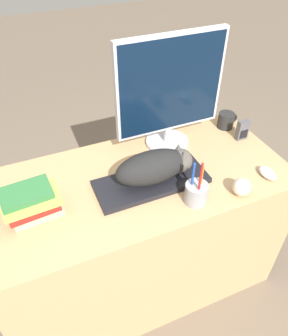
# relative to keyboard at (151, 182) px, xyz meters

# --- Properties ---
(ground_plane) EXTENTS (12.00, 12.00, 0.00)m
(ground_plane) POSITION_rel_keyboard_xyz_m (-0.03, -0.26, -0.78)
(ground_plane) COLOR #6B5B4C
(desk) EXTENTS (1.33, 0.63, 0.77)m
(desk) POSITION_rel_keyboard_xyz_m (-0.03, 0.05, -0.40)
(desk) COLOR tan
(desk) RESTS_ON ground_plane
(keyboard) EXTENTS (0.48, 0.19, 0.02)m
(keyboard) POSITION_rel_keyboard_xyz_m (0.00, 0.00, 0.00)
(keyboard) COLOR black
(keyboard) RESTS_ON desk
(cat) EXTENTS (0.34, 0.14, 0.14)m
(cat) POSITION_rel_keyboard_xyz_m (0.02, 0.00, 0.08)
(cat) COLOR black
(cat) RESTS_ON keyboard
(monitor) EXTENTS (0.50, 0.21, 0.53)m
(monitor) POSITION_rel_keyboard_xyz_m (0.19, 0.23, 0.28)
(monitor) COLOR #B7B7BC
(monitor) RESTS_ON desk
(computer_mouse) EXTENTS (0.06, 0.09, 0.03)m
(computer_mouse) POSITION_rel_keyboard_xyz_m (0.48, -0.15, 0.00)
(computer_mouse) COLOR silver
(computer_mouse) RESTS_ON desk
(coffee_mug) EXTENTS (0.11, 0.08, 0.08)m
(coffee_mug) POSITION_rel_keyboard_xyz_m (0.54, 0.25, 0.03)
(coffee_mug) COLOR black
(coffee_mug) RESTS_ON desk
(pen_cup) EXTENTS (0.09, 0.09, 0.21)m
(pen_cup) POSITION_rel_keyboard_xyz_m (0.12, -0.16, 0.04)
(pen_cup) COLOR #939399
(pen_cup) RESTS_ON desk
(baseball) EXTENTS (0.08, 0.08, 0.08)m
(baseball) POSITION_rel_keyboard_xyz_m (0.31, -0.20, 0.03)
(baseball) COLOR beige
(baseball) RESTS_ON desk
(phone) EXTENTS (0.06, 0.03, 0.10)m
(phone) POSITION_rel_keyboard_xyz_m (0.55, 0.12, 0.04)
(phone) COLOR #4C4C51
(phone) RESTS_ON desk
(book_stack) EXTENTS (0.22, 0.16, 0.12)m
(book_stack) POSITION_rel_keyboard_xyz_m (-0.48, 0.03, 0.05)
(book_stack) COLOR #C6B284
(book_stack) RESTS_ON desk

